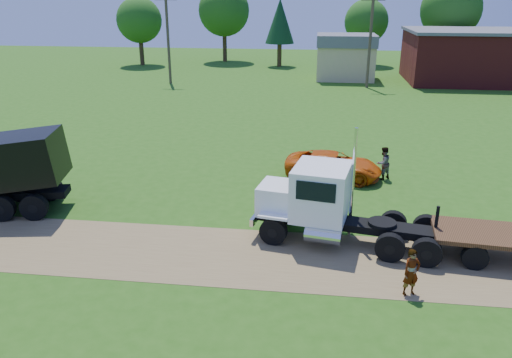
# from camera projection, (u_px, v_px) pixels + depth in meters

# --- Properties ---
(ground) EXTENTS (140.00, 140.00, 0.00)m
(ground) POSITION_uv_depth(u_px,v_px,m) (274.00, 258.00, 17.60)
(ground) COLOR #275713
(ground) RESTS_ON ground
(dirt_track) EXTENTS (120.00, 4.20, 0.01)m
(dirt_track) POSITION_uv_depth(u_px,v_px,m) (274.00, 258.00, 17.60)
(dirt_track) COLOR brown
(dirt_track) RESTS_ON ground
(white_semi_tractor) EXTENTS (7.26, 3.49, 4.29)m
(white_semi_tractor) POSITION_uv_depth(u_px,v_px,m) (323.00, 203.00, 18.52)
(white_semi_tractor) COLOR black
(white_semi_tractor) RESTS_ON ground
(orange_pickup) EXTENTS (5.02, 2.80, 1.33)m
(orange_pickup) POSITION_uv_depth(u_px,v_px,m) (333.00, 166.00, 25.01)
(orange_pickup) COLOR #CD5209
(orange_pickup) RESTS_ON ground
(spectator_a) EXTENTS (0.67, 0.57, 1.54)m
(spectator_a) POSITION_uv_depth(u_px,v_px,m) (411.00, 273.00, 15.23)
(spectator_a) COLOR #999999
(spectator_a) RESTS_ON ground
(spectator_b) EXTENTS (1.02, 0.99, 1.66)m
(spectator_b) POSITION_uv_depth(u_px,v_px,m) (383.00, 163.00, 24.85)
(spectator_b) COLOR #999999
(spectator_b) RESTS_ON ground
(brick_building) EXTENTS (15.40, 10.40, 5.30)m
(brick_building) POSITION_uv_depth(u_px,v_px,m) (482.00, 56.00, 51.73)
(brick_building) COLOR maroon
(brick_building) RESTS_ON ground
(tan_shed) EXTENTS (6.20, 5.40, 4.70)m
(tan_shed) POSITION_uv_depth(u_px,v_px,m) (346.00, 56.00, 53.46)
(tan_shed) COLOR tan
(tan_shed) RESTS_ON ground
(utility_poles) EXTENTS (42.20, 0.28, 9.00)m
(utility_poles) POSITION_uv_depth(u_px,v_px,m) (370.00, 38.00, 47.78)
(utility_poles) COLOR #463627
(utility_poles) RESTS_ON ground
(tree_row) EXTENTS (56.79, 13.37, 10.61)m
(tree_row) POSITION_uv_depth(u_px,v_px,m) (367.00, 13.00, 60.70)
(tree_row) COLOR #321E14
(tree_row) RESTS_ON ground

